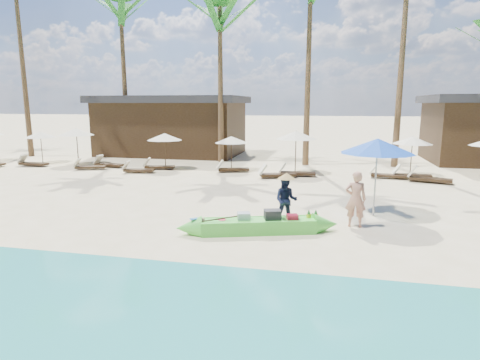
# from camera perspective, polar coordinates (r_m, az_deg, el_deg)

# --- Properties ---
(ground) EXTENTS (240.00, 240.00, 0.00)m
(ground) POSITION_cam_1_polar(r_m,az_deg,el_deg) (12.13, -4.74, -7.21)
(ground) COLOR beige
(ground) RESTS_ON ground
(wet_sand_strip) EXTENTS (240.00, 4.50, 0.01)m
(wet_sand_strip) POSITION_cam_1_polar(r_m,az_deg,el_deg) (7.87, -15.94, -18.01)
(wet_sand_strip) COLOR tan
(wet_sand_strip) RESTS_ON ground
(green_canoe) EXTENTS (5.21, 1.93, 0.68)m
(green_canoe) POSITION_cam_1_polar(r_m,az_deg,el_deg) (11.87, 2.60, -6.43)
(green_canoe) COLOR #54E545
(green_canoe) RESTS_ON ground
(tourist) EXTENTS (0.65, 0.43, 1.74)m
(tourist) POSITION_cam_1_polar(r_m,az_deg,el_deg) (12.78, 16.12, -2.63)
(tourist) COLOR tan
(tourist) RESTS_ON ground
(vendor_green) EXTENTS (0.75, 0.59, 1.51)m
(vendor_green) POSITION_cam_1_polar(r_m,az_deg,el_deg) (12.70, 6.56, -2.89)
(vendor_green) COLOR #121833
(vendor_green) RESTS_ON ground
(blue_umbrella) EXTENTS (2.43, 2.43, 2.62)m
(blue_umbrella) POSITION_cam_1_polar(r_m,az_deg,el_deg) (14.05, 18.98, 4.59)
(blue_umbrella) COLOR #99999E
(blue_umbrella) RESTS_ON ground
(resort_parasol_2) EXTENTS (1.94, 1.94, 2.00)m
(resort_parasol_2) POSITION_cam_1_polar(r_m,az_deg,el_deg) (28.86, -26.52, 5.80)
(resort_parasol_2) COLOR #362416
(resort_parasol_2) RESTS_ON ground
(lounger_2_left) EXTENTS (1.84, 0.58, 0.62)m
(lounger_2_left) POSITION_cam_1_polar(r_m,az_deg,el_deg) (27.52, -27.50, 2.18)
(lounger_2_left) COLOR #362416
(lounger_2_left) RESTS_ON ground
(resort_parasol_3) EXTENTS (2.18, 2.18, 2.24)m
(resort_parasol_3) POSITION_cam_1_polar(r_m,az_deg,el_deg) (27.21, -22.26, 6.36)
(resort_parasol_3) COLOR #362416
(resort_parasol_3) RESTS_ON ground
(lounger_3_left) EXTENTS (1.83, 1.05, 0.59)m
(lounger_3_left) POSITION_cam_1_polar(r_m,az_deg,el_deg) (24.73, -20.78, 1.84)
(lounger_3_left) COLOR #362416
(lounger_3_left) RESTS_ON ground
(lounger_3_right) EXTENTS (1.91, 0.80, 0.63)m
(lounger_3_right) POSITION_cam_1_polar(r_m,az_deg,el_deg) (25.35, -18.35, 2.22)
(lounger_3_right) COLOR #362416
(lounger_3_right) RESTS_ON ground
(resort_parasol_4) EXTENTS (2.02, 2.02, 2.08)m
(resort_parasol_4) POSITION_cam_1_polar(r_m,az_deg,el_deg) (23.61, -10.67, 6.05)
(resort_parasol_4) COLOR #362416
(resort_parasol_4) RESTS_ON ground
(lounger_4_left) EXTENTS (1.78, 0.78, 0.58)m
(lounger_4_left) POSITION_cam_1_polar(r_m,az_deg,el_deg) (22.78, -14.46, 1.48)
(lounger_4_left) COLOR #362416
(lounger_4_left) RESTS_ON ground
(lounger_4_right) EXTENTS (1.84, 0.91, 0.60)m
(lounger_4_right) POSITION_cam_1_polar(r_m,az_deg,el_deg) (23.69, -11.66, 1.96)
(lounger_4_right) COLOR #362416
(lounger_4_right) RESTS_ON ground
(resort_parasol_5) EXTENTS (1.88, 1.88, 1.94)m
(resort_parasol_5) POSITION_cam_1_polar(r_m,az_deg,el_deg) (22.80, -1.25, 5.76)
(resort_parasol_5) COLOR #362416
(resort_parasol_5) RESTS_ON ground
(lounger_5_left) EXTENTS (1.87, 1.09, 0.61)m
(lounger_5_left) POSITION_cam_1_polar(r_m,az_deg,el_deg) (22.30, -1.26, 1.65)
(lounger_5_left) COLOR #362416
(lounger_5_left) RESTS_ON ground
(resort_parasol_6) EXTENTS (2.25, 2.25, 2.31)m
(resort_parasol_6) POSITION_cam_1_polar(r_m,az_deg,el_deg) (21.93, 7.98, 6.35)
(resort_parasol_6) COLOR #362416
(resort_parasol_6) RESTS_ON ground
(lounger_6_left) EXTENTS (2.01, 1.21, 0.65)m
(lounger_6_left) POSITION_cam_1_polar(r_m,az_deg,el_deg) (20.61, 5.04, 0.90)
(lounger_6_left) COLOR #362416
(lounger_6_left) RESTS_ON ground
(lounger_6_right) EXTENTS (1.93, 0.68, 0.64)m
(lounger_6_right) POSITION_cam_1_polar(r_m,az_deg,el_deg) (21.22, 7.88, 1.11)
(lounger_6_right) COLOR #362416
(lounger_6_right) RESTS_ON ground
(resort_parasol_7) EXTENTS (2.01, 2.01, 2.07)m
(resort_parasol_7) POSITION_cam_1_polar(r_m,az_deg,el_deg) (22.90, 23.35, 5.21)
(resort_parasol_7) COLOR #362416
(resort_parasol_7) RESTS_ON ground
(lounger_7_left) EXTENTS (1.87, 0.78, 0.62)m
(lounger_7_left) POSITION_cam_1_polar(r_m,az_deg,el_deg) (21.74, 20.04, 0.76)
(lounger_7_left) COLOR #362416
(lounger_7_left) RESTS_ON ground
(lounger_7_right) EXTENTS (1.91, 0.69, 0.64)m
(lounger_7_right) POSITION_cam_1_polar(r_m,az_deg,el_deg) (22.11, 23.00, 0.73)
(lounger_7_right) COLOR #362416
(lounger_7_right) RESTS_ON ground
(lounger_8_left) EXTENTS (2.08, 1.15, 0.68)m
(lounger_8_left) POSITION_cam_1_polar(r_m,az_deg,el_deg) (21.36, 25.10, 0.28)
(lounger_8_left) COLOR #362416
(lounger_8_left) RESTS_ON ground
(palm_2) EXTENTS (2.08, 2.08, 11.33)m
(palm_2) POSITION_cam_1_polar(r_m,az_deg,el_deg) (30.05, -16.54, 20.79)
(palm_2) COLOR brown
(palm_2) RESTS_ON ground
(palm_3) EXTENTS (2.08, 2.08, 10.52)m
(palm_3) POSITION_cam_1_polar(r_m,az_deg,el_deg) (26.64, -2.87, 21.23)
(palm_3) COLOR brown
(palm_3) RESTS_ON ground
(palm_4) EXTENTS (2.08, 2.08, 11.70)m
(palm_4) POSITION_cam_1_polar(r_m,az_deg,el_deg) (25.72, 9.96, 23.45)
(palm_4) COLOR brown
(palm_4) RESTS_ON ground
(pavilion_west) EXTENTS (10.80, 6.60, 4.30)m
(pavilion_west) POSITION_cam_1_polar(r_m,az_deg,el_deg) (30.77, -9.62, 7.74)
(pavilion_west) COLOR #362416
(pavilion_west) RESTS_ON ground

